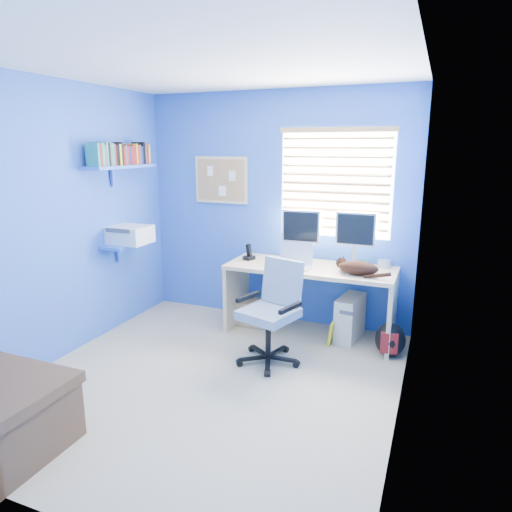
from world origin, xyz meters
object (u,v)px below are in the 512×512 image
at_px(tower_pc, 350,318).
at_px(office_chair, 271,325).
at_px(desk, 310,301).
at_px(cat, 358,268).
at_px(laptop, 294,257).

xyz_separation_m(tower_pc, office_chair, (-0.57, -0.76, 0.12)).
bearing_deg(desk, cat, -15.12).
distance_m(desk, tower_pc, 0.44).
relative_size(laptop, office_chair, 0.36).
height_order(tower_pc, office_chair, office_chair).
bearing_deg(cat, laptop, -156.36).
distance_m(laptop, office_chair, 0.77).
height_order(laptop, cat, laptop).
height_order(desk, laptop, laptop).
bearing_deg(laptop, office_chair, -97.49).
distance_m(laptop, cat, 0.64).
bearing_deg(cat, desk, -170.17).
bearing_deg(tower_pc, office_chair, -118.64).
height_order(laptop, office_chair, laptop).
bearing_deg(tower_pc, cat, -57.21).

